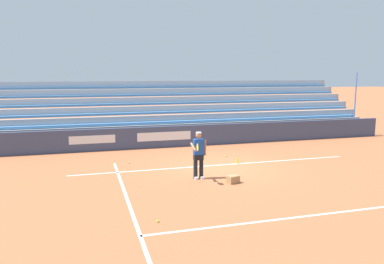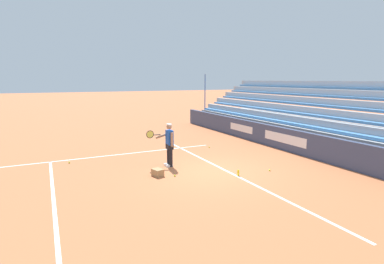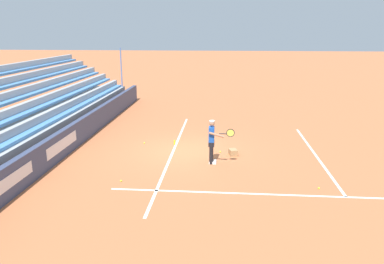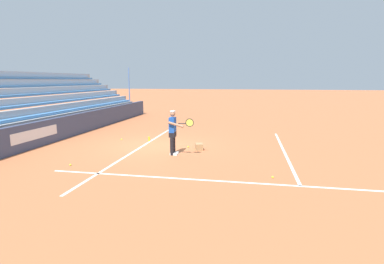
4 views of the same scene
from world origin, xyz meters
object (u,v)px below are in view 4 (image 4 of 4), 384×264
at_px(tennis_ball_midcourt, 188,147).
at_px(tennis_ball_far_left, 70,165).
at_px(ball_box_cardboard, 199,147).
at_px(tennis_ball_on_baseline, 273,177).
at_px(tennis_ball_stray_back, 122,139).
at_px(tennis_player, 173,132).
at_px(water_bottle, 149,139).

xyz_separation_m(tennis_ball_midcourt, tennis_ball_far_left, (3.47, -3.37, 0.00)).
xyz_separation_m(ball_box_cardboard, tennis_ball_far_left, (3.15, -3.90, -0.10)).
xyz_separation_m(tennis_ball_on_baseline, tennis_ball_stray_back, (-4.51, -6.77, 0.00)).
bearing_deg(tennis_ball_far_left, tennis_ball_midcourt, 135.85).
xyz_separation_m(tennis_player, tennis_ball_far_left, (2.15, -3.06, -0.86)).
height_order(ball_box_cardboard, tennis_ball_stray_back, ball_box_cardboard).
relative_size(tennis_ball_midcourt, water_bottle, 0.30).
relative_size(ball_box_cardboard, tennis_ball_midcourt, 6.06).
bearing_deg(tennis_ball_midcourt, water_bottle, -114.37).
height_order(tennis_player, ball_box_cardboard, tennis_player).
distance_m(tennis_player, ball_box_cardboard, 1.52).
distance_m(ball_box_cardboard, tennis_ball_far_left, 5.02).
bearing_deg(tennis_ball_on_baseline, water_bottle, -129.84).
bearing_deg(tennis_ball_stray_back, ball_box_cardboard, 72.02).
bearing_deg(tennis_ball_stray_back, tennis_ball_on_baseline, 56.31).
xyz_separation_m(tennis_player, tennis_ball_midcourt, (-1.32, 0.31, -0.86)).
relative_size(tennis_ball_stray_back, tennis_ball_midcourt, 1.00).
height_order(ball_box_cardboard, water_bottle, ball_box_cardboard).
distance_m(tennis_ball_stray_back, tennis_ball_far_left, 4.46).
xyz_separation_m(tennis_player, ball_box_cardboard, (-1.00, 0.85, -0.76)).
bearing_deg(water_bottle, tennis_ball_stray_back, -91.79).
bearing_deg(ball_box_cardboard, tennis_ball_stray_back, -107.98).
height_order(tennis_ball_on_baseline, tennis_ball_far_left, same).
xyz_separation_m(tennis_player, water_bottle, (-2.27, -1.77, -0.78)).
relative_size(tennis_ball_on_baseline, water_bottle, 0.30).
bearing_deg(tennis_ball_midcourt, tennis_ball_stray_back, -105.78).
bearing_deg(tennis_ball_on_baseline, tennis_ball_far_left, -90.46).
relative_size(tennis_ball_on_baseline, tennis_ball_far_left, 1.00).
bearing_deg(ball_box_cardboard, tennis_player, -40.15).
height_order(tennis_ball_stray_back, tennis_ball_midcourt, same).
distance_m(ball_box_cardboard, water_bottle, 2.90).
distance_m(tennis_ball_midcourt, water_bottle, 2.29).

